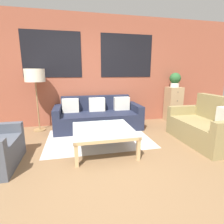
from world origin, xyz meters
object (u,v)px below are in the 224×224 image
at_px(couch_dark, 98,117).
at_px(drawer_cabinet, 173,104).
at_px(potted_plant, 175,79).
at_px(settee_vintage, 206,127).
at_px(coffee_table, 103,131).
at_px(floor_lamp, 35,77).

height_order(couch_dark, drawer_cabinet, drawer_cabinet).
bearing_deg(couch_dark, potted_plant, 5.64).
bearing_deg(drawer_cabinet, couch_dark, -174.36).
xyz_separation_m(settee_vintage, drawer_cabinet, (0.25, 1.63, 0.17)).
bearing_deg(potted_plant, settee_vintage, -98.64).
relative_size(couch_dark, coffee_table, 2.01).
xyz_separation_m(settee_vintage, potted_plant, (0.25, 1.63, 0.87)).
bearing_deg(settee_vintage, floor_lamp, 155.87).
bearing_deg(couch_dark, floor_lamp, 175.48).
relative_size(couch_dark, settee_vintage, 1.45).
bearing_deg(settee_vintage, couch_dark, 144.53).
height_order(settee_vintage, coffee_table, settee_vintage).
height_order(settee_vintage, floor_lamp, floor_lamp).
relative_size(settee_vintage, coffee_table, 1.39).
bearing_deg(drawer_cabinet, potted_plant, 90.00).
height_order(couch_dark, settee_vintage, settee_vintage).
height_order(couch_dark, floor_lamp, floor_lamp).
relative_size(floor_lamp, drawer_cabinet, 1.50).
bearing_deg(potted_plant, floor_lamp, -178.31).
distance_m(settee_vintage, potted_plant, 1.86).
bearing_deg(coffee_table, floor_lamp, 132.50).
xyz_separation_m(couch_dark, coffee_table, (-0.10, -1.33, 0.07)).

